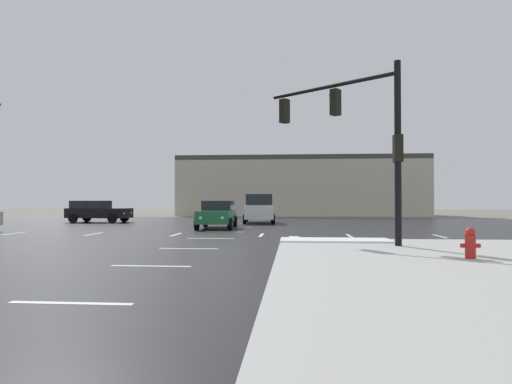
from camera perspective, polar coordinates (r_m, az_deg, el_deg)
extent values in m
plane|color=slate|center=(21.19, -4.75, -5.46)|extent=(120.00, 120.00, 0.00)
cube|color=#232326|center=(21.19, -4.75, -5.43)|extent=(44.00, 44.00, 0.02)
cube|color=white|center=(16.97, 9.92, -5.97)|extent=(4.00, 1.60, 0.06)
cube|color=silver|center=(7.84, -22.29, -12.82)|extent=(2.00, 0.15, 0.01)
cube|color=silver|center=(11.50, -13.08, -9.07)|extent=(2.00, 0.15, 0.01)
cube|color=silver|center=(15.33, -8.47, -7.06)|extent=(2.00, 0.15, 0.01)
cube|color=silver|center=(19.23, -5.74, -5.84)|extent=(2.00, 0.15, 0.01)
cube|color=silver|center=(23.16, -3.93, -5.03)|extent=(2.00, 0.15, 0.01)
cube|color=silver|center=(27.11, -2.66, -4.44)|extent=(2.00, 0.15, 0.01)
cube|color=silver|center=(31.08, -1.71, -4.01)|extent=(2.00, 0.15, 0.01)
cube|color=silver|center=(35.05, -0.97, -3.67)|extent=(2.00, 0.15, 0.01)
cube|color=silver|center=(39.03, -0.39, -3.40)|extent=(2.00, 0.15, 0.01)
cube|color=silver|center=(24.87, -28.20, -4.63)|extent=(0.15, 2.00, 0.01)
cube|color=silver|center=(22.95, -19.75, -5.00)|extent=(0.15, 2.00, 0.01)
cube|color=silver|center=(21.61, -10.01, -5.30)|extent=(0.15, 2.00, 0.01)
cube|color=silver|center=(20.95, 0.68, -5.45)|extent=(0.15, 2.00, 0.01)
cube|color=silver|center=(21.05, 11.65, -5.41)|extent=(0.15, 2.00, 0.01)
cube|color=silver|center=(21.90, 22.14, -5.18)|extent=(0.15, 2.00, 0.01)
cube|color=silver|center=(16.92, 4.82, -6.50)|extent=(0.45, 7.00, 0.01)
cylinder|color=black|center=(15.65, 17.42, 4.72)|extent=(0.22, 0.22, 6.10)
cylinder|color=black|center=(17.41, 9.20, 12.96)|extent=(4.29, 3.41, 0.14)
cube|color=black|center=(17.13, 9.97, 11.05)|extent=(0.44, 0.46, 0.95)
sphere|color=#19D833|center=(17.27, 9.51, 11.91)|extent=(0.20, 0.20, 0.20)
cube|color=black|center=(18.52, 3.61, 10.12)|extent=(0.44, 0.46, 0.95)
sphere|color=#19D833|center=(18.67, 3.23, 10.92)|extent=(0.20, 0.20, 0.20)
cube|color=black|center=(15.67, 17.42, 5.26)|extent=(0.28, 0.36, 0.90)
cylinder|color=red|center=(12.90, 25.36, -6.25)|extent=(0.26, 0.26, 0.60)
sphere|color=red|center=(12.87, 25.35, -4.61)|extent=(0.25, 0.25, 0.25)
cylinder|color=red|center=(12.84, 24.61, -6.15)|extent=(0.12, 0.11, 0.11)
cylinder|color=red|center=(12.96, 26.11, -6.08)|extent=(0.12, 0.11, 0.11)
cube|color=#BCB29E|center=(49.90, 5.64, 0.41)|extent=(26.05, 8.00, 5.78)
cube|color=#3F3D3A|center=(50.08, 5.64, 4.01)|extent=(26.05, 8.00, 0.50)
cube|color=black|center=(34.98, -19.13, -2.51)|extent=(4.67, 2.28, 0.70)
cube|color=black|center=(35.31, -20.07, -1.48)|extent=(2.64, 1.91, 0.55)
cylinder|color=black|center=(35.05, -16.22, -3.10)|extent=(0.68, 0.29, 0.66)
cylinder|color=black|center=(33.46, -17.63, -3.19)|extent=(0.68, 0.29, 0.66)
cylinder|color=black|center=(36.54, -20.50, -2.99)|extent=(0.68, 0.29, 0.66)
cylinder|color=black|center=(35.02, -22.04, -3.06)|extent=(0.68, 0.29, 0.66)
sphere|color=white|center=(34.44, -15.47, -2.56)|extent=(0.18, 0.18, 0.18)
sphere|color=white|center=(33.42, -16.35, -2.60)|extent=(0.18, 0.18, 0.18)
cube|color=white|center=(32.28, 0.40, -2.47)|extent=(2.26, 4.92, 0.95)
cube|color=black|center=(32.27, 0.40, -0.97)|extent=(2.01, 3.47, 0.75)
cylinder|color=black|center=(33.95, -1.22, -3.21)|extent=(0.26, 0.67, 0.66)
cylinder|color=black|center=(33.94, 2.08, -3.21)|extent=(0.26, 0.67, 0.66)
cylinder|color=black|center=(30.69, -1.45, -3.44)|extent=(0.26, 0.67, 0.66)
cylinder|color=black|center=(30.68, 2.20, -3.44)|extent=(0.26, 0.67, 0.66)
sphere|color=white|center=(34.65, -0.59, -2.38)|extent=(0.18, 0.18, 0.18)
sphere|color=white|center=(34.63, 1.47, -2.38)|extent=(0.18, 0.18, 0.18)
cube|color=#195933|center=(26.14, -4.93, -3.08)|extent=(1.96, 4.56, 0.70)
cube|color=black|center=(26.79, -4.74, -1.70)|extent=(1.74, 2.53, 0.55)
cylinder|color=black|center=(24.53, -3.32, -4.04)|extent=(0.24, 0.67, 0.66)
cylinder|color=black|center=(24.78, -7.47, -4.00)|extent=(0.24, 0.67, 0.66)
cylinder|color=black|center=(27.57, -2.65, -3.71)|extent=(0.24, 0.67, 0.66)
cylinder|color=black|center=(27.79, -6.36, -3.68)|extent=(0.24, 0.67, 0.66)
sphere|color=white|center=(23.88, -4.26, -3.28)|extent=(0.18, 0.18, 0.18)
sphere|color=white|center=(24.05, -6.99, -3.26)|extent=(0.18, 0.18, 0.18)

